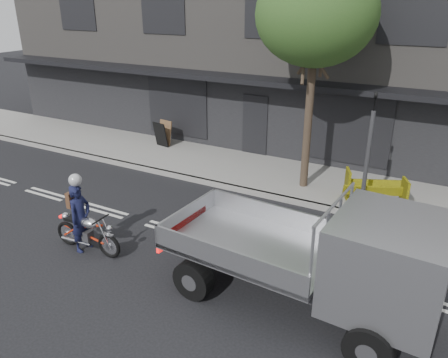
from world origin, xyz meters
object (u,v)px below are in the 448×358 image
traffic_light_pole (367,160)px  construction_barrier (373,192)px  motorcycle (87,232)px  sandwich_board (160,135)px  rider (81,218)px  flatbed_ute (359,261)px  street_tree (316,15)px

traffic_light_pole → construction_barrier: 1.09m
motorcycle → sandwich_board: sandwich_board is taller
motorcycle → construction_barrier: (5.63, 5.45, 0.11)m
rider → construction_barrier: bearing=-48.6°
flatbed_ute → construction_barrier: (-0.63, 4.99, -0.76)m
traffic_light_pole → motorcycle: traffic_light_pole is taller
street_tree → rider: bearing=-120.6°
traffic_light_pole → rider: bearing=-137.1°
rider → construction_barrier: (5.78, 5.45, -0.22)m
rider → sandwich_board: bearing=19.9°
street_tree → motorcycle: 8.38m
traffic_light_pole → sandwich_board: traffic_light_pole is taller
street_tree → traffic_light_pole: bearing=-23.0°
rider → flatbed_ute: (6.41, 0.46, 0.54)m
rider → sandwich_board: rider is taller
street_tree → flatbed_ute: bearing=-62.7°
traffic_light_pole → motorcycle: 7.55m
rider → street_tree: bearing=-32.5°
traffic_light_pole → flatbed_ute: 4.78m
street_tree → rider: 8.26m
construction_barrier → sandwich_board: sandwich_board is taller
street_tree → construction_barrier: bearing=-13.8°
street_tree → rider: (-3.55, -6.00, -4.43)m
traffic_light_pole → sandwich_board: (-8.35, 1.87, -1.00)m
traffic_light_pole → sandwich_board: bearing=167.4°
motorcycle → rider: 0.37m
rider → construction_barrier: rider is taller
flatbed_ute → construction_barrier: 5.09m
construction_barrier → rider: bearing=-136.7°
street_tree → flatbed_ute: size_ratio=1.25×
flatbed_ute → street_tree: bearing=121.1°
sandwich_board → street_tree: bearing=1.2°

